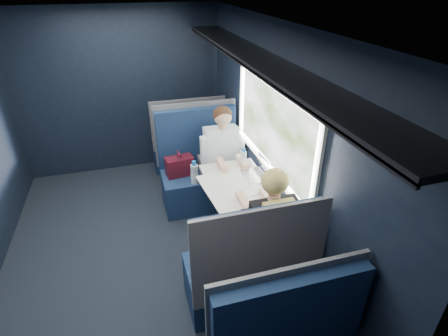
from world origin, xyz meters
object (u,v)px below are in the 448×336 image
object	(u,v)px
seat_bay_far	(247,272)
laptop	(260,170)
seat_bay_near	(200,172)
woman	(269,226)
man	(224,155)
seat_row_front	(187,143)
bottle_small	(244,158)
table	(236,190)
cup	(239,159)

from	to	relation	value
seat_bay_far	laptop	xyz separation A→B (m)	(0.47, 0.97, 0.39)
seat_bay_near	seat_bay_far	size ratio (longest dim) A/B	1.00
woman	laptop	world-z (taller)	woman
seat_bay_far	man	xyz separation A→B (m)	(0.25, 1.57, 0.30)
seat_row_front	bottle_small	world-z (taller)	seat_row_front
seat_bay_near	bottle_small	bearing A→B (deg)	-54.08
man	laptop	xyz separation A→B (m)	(0.22, -0.60, 0.09)
laptop	seat_bay_near	bearing A→B (deg)	122.09
seat_bay_near	woman	xyz separation A→B (m)	(0.26, -1.58, 0.31)
woman	laptop	size ratio (longest dim) A/B	4.10
seat_bay_near	man	xyz separation A→B (m)	(0.26, -0.17, 0.30)
table	man	bearing A→B (deg)	84.48
cup	laptop	bearing A→B (deg)	-69.95
seat_bay_near	laptop	world-z (taller)	seat_bay_near
laptop	bottle_small	world-z (taller)	laptop
seat_bay_far	bottle_small	distance (m)	1.34
table	seat_bay_near	bearing A→B (deg)	102.55
bottle_small	cup	xyz separation A→B (m)	(-0.02, 0.09, -0.05)
table	bottle_small	bearing A→B (deg)	60.56
seat_row_front	man	bearing A→B (deg)	-77.17
cup	seat_bay_near	bearing A→B (deg)	129.46
man	table	bearing A→B (deg)	-95.52
seat_bay_far	woman	distance (m)	0.43
seat_bay_far	man	bearing A→B (deg)	80.97
seat_bay_near	seat_bay_far	distance (m)	1.75
table	bottle_small	world-z (taller)	bottle_small
table	man	world-z (taller)	man
bottle_small	man	bearing A→B (deg)	109.07
seat_row_front	bottle_small	xyz separation A→B (m)	(0.37, -1.46, 0.43)
seat_row_front	cup	xyz separation A→B (m)	(0.35, -1.37, 0.37)
woman	bottle_small	world-z (taller)	woman
man	cup	world-z (taller)	man
laptop	cup	world-z (taller)	laptop
seat_row_front	man	size ratio (longest dim) A/B	0.88
seat_bay_far	bottle_small	size ratio (longest dim) A/B	5.73
man	cup	size ratio (longest dim) A/B	15.59
bottle_small	laptop	bearing A→B (deg)	-67.59
table	seat_row_front	bearing A→B (deg)	95.80
laptop	seat_row_front	bearing A→B (deg)	105.59
bottle_small	cup	size ratio (longest dim) A/B	2.59
laptop	bottle_small	distance (m)	0.26
seat_bay_near	bottle_small	size ratio (longest dim) A/B	5.73
seat_bay_far	table	bearing A→B (deg)	78.22
seat_bay_near	seat_row_front	world-z (taller)	seat_bay_near
seat_bay_near	cup	size ratio (longest dim) A/B	14.86
man	woman	xyz separation A→B (m)	(0.00, -1.41, 0.01)
seat_bay_near	seat_row_front	xyz separation A→B (m)	(0.01, 0.92, -0.01)
seat_row_front	laptop	bearing A→B (deg)	-74.41
table	bottle_small	size ratio (longest dim) A/B	4.55
table	woman	xyz separation A→B (m)	(0.07, -0.71, 0.06)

